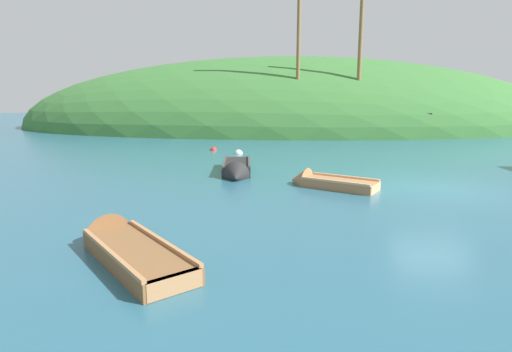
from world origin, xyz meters
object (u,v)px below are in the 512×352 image
at_px(buoy_red, 214,150).
at_px(buoy_white, 239,154).
at_px(rowboat_outer_right, 326,184).
at_px(sailing_ship, 331,127).
at_px(rowboat_portside, 125,249).
at_px(rowboat_outer_left, 237,170).

bearing_deg(buoy_red, buoy_white, -40.05).
xyz_separation_m(rowboat_outer_right, buoy_red, (-5.16, 9.20, -0.09)).
height_order(sailing_ship, rowboat_portside, sailing_ship).
height_order(rowboat_outer_right, rowboat_portside, rowboat_portside).
height_order(rowboat_portside, buoy_white, rowboat_portside).
distance_m(sailing_ship, rowboat_outer_right, 18.05).
xyz_separation_m(sailing_ship, rowboat_outer_right, (-2.55, -17.85, -0.60)).
distance_m(rowboat_portside, buoy_red, 15.43).
xyz_separation_m(rowboat_outer_right, buoy_white, (-3.63, 7.92, -0.09)).
xyz_separation_m(sailing_ship, rowboat_portside, (-7.12, -24.07, -0.59)).
height_order(rowboat_outer_right, buoy_white, rowboat_outer_right).
bearing_deg(rowboat_portside, rowboat_outer_right, -76.72).
distance_m(rowboat_outer_right, buoy_red, 10.55).
bearing_deg(buoy_red, rowboat_outer_left, -74.45).
bearing_deg(rowboat_portside, buoy_red, -38.21).
relative_size(rowboat_portside, buoy_red, 9.12).
bearing_deg(sailing_ship, buoy_red, 45.73).
relative_size(rowboat_outer_right, buoy_red, 7.98).
bearing_deg(rowboat_outer_right, rowboat_portside, 84.45).
bearing_deg(buoy_white, sailing_ship, 58.14).
height_order(rowboat_outer_right, rowboat_outer_left, rowboat_outer_left).
height_order(sailing_ship, rowboat_outer_right, sailing_ship).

